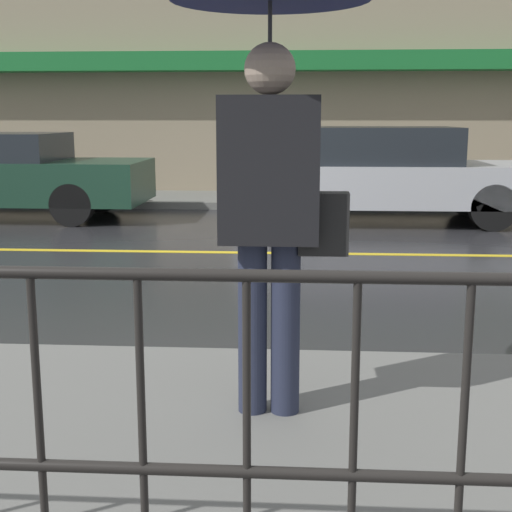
# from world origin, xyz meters

# --- Properties ---
(ground_plane) EXTENTS (80.00, 80.00, 0.00)m
(ground_plane) POSITION_xyz_m (0.00, 0.00, 0.00)
(ground_plane) COLOR #262628
(sidewalk_near) EXTENTS (28.00, 2.74, 0.12)m
(sidewalk_near) POSITION_xyz_m (0.00, -5.26, 0.06)
(sidewalk_near) COLOR slate
(sidewalk_near) RESTS_ON ground_plane
(sidewalk_far) EXTENTS (28.00, 1.97, 0.12)m
(sidewalk_far) POSITION_xyz_m (0.00, 4.87, 0.06)
(sidewalk_far) COLOR slate
(sidewalk_far) RESTS_ON ground_plane
(lane_marking) EXTENTS (25.20, 0.12, 0.01)m
(lane_marking) POSITION_xyz_m (0.00, 0.00, 0.00)
(lane_marking) COLOR gold
(lane_marking) RESTS_ON ground_plane
(building_storefront) EXTENTS (28.00, 0.85, 4.59)m
(building_storefront) POSITION_xyz_m (0.00, 5.98, 2.32)
(building_storefront) COLOR gray
(building_storefront) RESTS_ON ground_plane
(pedestrian) EXTENTS (0.92, 0.92, 2.19)m
(pedestrian) POSITION_xyz_m (1.05, -4.85, 1.73)
(pedestrian) COLOR #23283D
(pedestrian) RESTS_ON sidewalk_near
(car_silver) EXTENTS (4.51, 1.81, 1.43)m
(car_silver) POSITION_xyz_m (2.42, 2.68, 0.73)
(car_silver) COLOR #B2B5BA
(car_silver) RESTS_ON ground_plane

